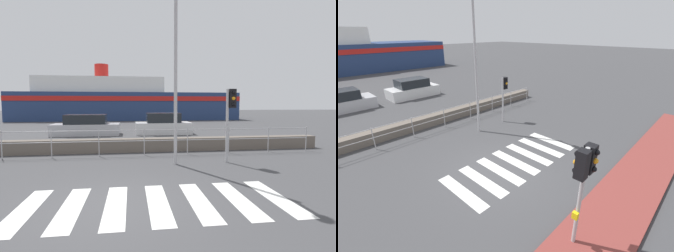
{
  "view_description": "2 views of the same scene",
  "coord_description": "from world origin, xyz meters",
  "views": [
    {
      "loc": [
        0.4,
        -5.48,
        2.15
      ],
      "look_at": [
        1.45,
        2.0,
        1.5
      ],
      "focal_mm": 28.0,
      "sensor_mm": 36.0,
      "label": 1
    },
    {
      "loc": [
        -5.14,
        -5.39,
        5.11
      ],
      "look_at": [
        1.44,
        1.0,
        1.2
      ],
      "focal_mm": 24.0,
      "sensor_mm": 36.0,
      "label": 2
    }
  ],
  "objects": [
    {
      "name": "ground_plane",
      "position": [
        0.0,
        0.0,
        0.0
      ],
      "size": [
        160.0,
        160.0,
        0.0
      ],
      "primitive_type": "plane",
      "color": "#424244"
    },
    {
      "name": "crosswalk",
      "position": [
        0.95,
        0.0,
        0.0
      ],
      "size": [
        5.85,
        2.4,
        0.01
      ],
      "color": "silver",
      "rests_on": "ground_plane"
    },
    {
      "name": "seawall",
      "position": [
        0.0,
        6.23,
        0.29
      ],
      "size": [
        18.4,
        0.55,
        0.59
      ],
      "color": "#6B6056",
      "rests_on": "ground_plane"
    },
    {
      "name": "harbor_fence",
      "position": [
        0.0,
        5.36,
        0.73
      ],
      "size": [
        16.6,
        0.04,
        1.1
      ],
      "color": "#B2B2B5",
      "rests_on": "ground_plane"
    },
    {
      "name": "traffic_light_far",
      "position": [
        3.95,
        3.57,
        1.96
      ],
      "size": [
        0.34,
        0.32,
        2.67
      ],
      "color": "#B2B2B5",
      "rests_on": "ground_plane"
    },
    {
      "name": "streetlamp",
      "position": [
        1.93,
        3.33,
        4.05
      ],
      "size": [
        0.32,
        1.22,
        6.6
      ],
      "color": "#B2B2B5",
      "rests_on": "ground_plane"
    },
    {
      "name": "ferry_boat",
      "position": [
        -0.7,
        30.64,
        2.36
      ],
      "size": [
        28.77,
        7.16,
        7.32
      ],
      "color": "navy",
      "rests_on": "ground_plane"
    },
    {
      "name": "parked_car_silver",
      "position": [
        -2.66,
        12.97,
        0.6
      ],
      "size": [
        4.48,
        1.87,
        1.4
      ],
      "color": "#BCBCC1",
      "rests_on": "ground_plane"
    },
    {
      "name": "parked_car_white",
      "position": [
        2.65,
        12.97,
        0.63
      ],
      "size": [
        3.91,
        1.87,
        1.49
      ],
      "color": "silver",
      "rests_on": "ground_plane"
    }
  ]
}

